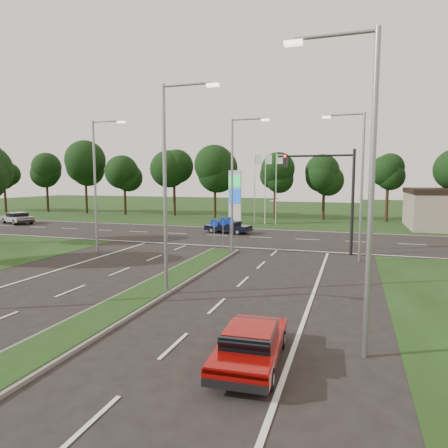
% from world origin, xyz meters
% --- Properties ---
extents(ground, '(160.00, 160.00, 0.00)m').
position_xyz_m(ground, '(0.00, 0.00, 0.00)').
color(ground, black).
rests_on(ground, ground).
extents(verge_far, '(160.00, 50.00, 0.02)m').
position_xyz_m(verge_far, '(0.00, 55.00, 0.00)').
color(verge_far, black).
rests_on(verge_far, ground).
extents(cross_road, '(160.00, 12.00, 0.02)m').
position_xyz_m(cross_road, '(0.00, 24.00, 0.00)').
color(cross_road, black).
rests_on(cross_road, ground).
extents(median_kerb, '(2.00, 26.00, 0.12)m').
position_xyz_m(median_kerb, '(0.00, 4.00, 0.06)').
color(median_kerb, slate).
rests_on(median_kerb, ground).
extents(streetlight_median_near, '(2.53, 0.22, 9.00)m').
position_xyz_m(streetlight_median_near, '(1.00, 6.00, 5.08)').
color(streetlight_median_near, gray).
rests_on(streetlight_median_near, ground).
extents(streetlight_median_far, '(2.53, 0.22, 9.00)m').
position_xyz_m(streetlight_median_far, '(1.00, 16.00, 5.08)').
color(streetlight_median_far, gray).
rests_on(streetlight_median_far, ground).
extents(streetlight_left_far, '(2.53, 0.22, 9.00)m').
position_xyz_m(streetlight_left_far, '(-8.30, 14.00, 5.08)').
color(streetlight_left_far, gray).
rests_on(streetlight_left_far, ground).
extents(streetlight_right_far, '(2.53, 0.22, 9.00)m').
position_xyz_m(streetlight_right_far, '(8.80, 16.00, 5.08)').
color(streetlight_right_far, gray).
rests_on(streetlight_right_far, ground).
extents(streetlight_right_near, '(2.53, 0.22, 9.00)m').
position_xyz_m(streetlight_right_near, '(8.80, 2.00, 5.08)').
color(streetlight_right_near, gray).
rests_on(streetlight_right_near, ground).
extents(traffic_signal, '(5.10, 0.42, 7.00)m').
position_xyz_m(traffic_signal, '(7.19, 18.00, 4.65)').
color(traffic_signal, black).
rests_on(traffic_signal, ground).
extents(median_signs, '(1.16, 1.76, 2.38)m').
position_xyz_m(median_signs, '(0.00, 16.40, 1.71)').
color(median_signs, gray).
rests_on(median_signs, ground).
extents(gas_pylon, '(5.80, 1.26, 8.00)m').
position_xyz_m(gas_pylon, '(-3.79, 33.05, 3.20)').
color(gas_pylon, silver).
rests_on(gas_pylon, ground).
extents(treeline_far, '(6.00, 6.00, 9.90)m').
position_xyz_m(treeline_far, '(0.10, 39.93, 6.83)').
color(treeline_far, black).
rests_on(treeline_far, ground).
extents(red_sedan, '(1.81, 3.96, 1.07)m').
position_xyz_m(red_sedan, '(6.00, 0.57, 0.57)').
color(red_sedan, maroon).
rests_on(red_sedan, ground).
extents(navy_sedan, '(4.39, 2.34, 1.15)m').
position_xyz_m(navy_sedan, '(-2.48, 25.68, 0.62)').
color(navy_sedan, black).
rests_on(navy_sedan, ground).
extents(far_car_a, '(4.93, 3.55, 1.31)m').
position_xyz_m(far_car_a, '(-27.58, 25.86, 0.70)').
color(far_car_a, '#9D9D9D').
rests_on(far_car_a, ground).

